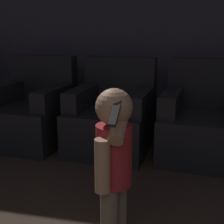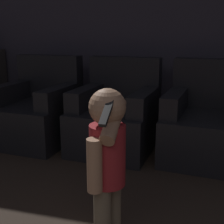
{
  "view_description": "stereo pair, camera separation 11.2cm",
  "coord_description": "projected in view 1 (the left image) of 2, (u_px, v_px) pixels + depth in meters",
  "views": [
    {
      "loc": [
        0.24,
        0.73,
        1.19
      ],
      "look_at": [
        -0.27,
        2.98,
        0.59
      ],
      "focal_mm": 50.0,
      "sensor_mm": 36.0,
      "label": 1
    },
    {
      "loc": [
        0.34,
        0.76,
        1.19
      ],
      "look_at": [
        -0.27,
        2.98,
        0.59
      ],
      "focal_mm": 50.0,
      "sensor_mm": 36.0,
      "label": 2
    }
  ],
  "objects": [
    {
      "name": "wall_back",
      "position": [
        164.0,
        21.0,
        3.58
      ],
      "size": [
        8.4,
        0.05,
        2.6
      ],
      "color": "#3D3842",
      "rests_on": "ground_plane"
    },
    {
      "name": "armchair_left",
      "position": [
        32.0,
        113.0,
        3.4
      ],
      "size": [
        0.83,
        0.91,
        0.92
      ],
      "rotation": [
        0.0,
        0.0,
        -0.08
      ],
      "color": "black",
      "rests_on": "ground_plane"
    },
    {
      "name": "armchair_middle",
      "position": [
        113.0,
        118.0,
        3.2
      ],
      "size": [
        0.83,
        0.91,
        0.92
      ],
      "rotation": [
        0.0,
        0.0,
        -0.08
      ],
      "color": "black",
      "rests_on": "ground_plane"
    },
    {
      "name": "armchair_right",
      "position": [
        203.0,
        123.0,
        3.01
      ],
      "size": [
        0.85,
        0.93,
        0.92
      ],
      "rotation": [
        0.0,
        0.0,
        -0.1
      ],
      "color": "black",
      "rests_on": "ground_plane"
    },
    {
      "name": "person_toddler",
      "position": [
        114.0,
        156.0,
        1.69
      ],
      "size": [
        0.2,
        0.35,
        0.9
      ],
      "rotation": [
        0.0,
        0.0,
        -1.85
      ],
      "color": "brown",
      "rests_on": "ground_plane"
    }
  ]
}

